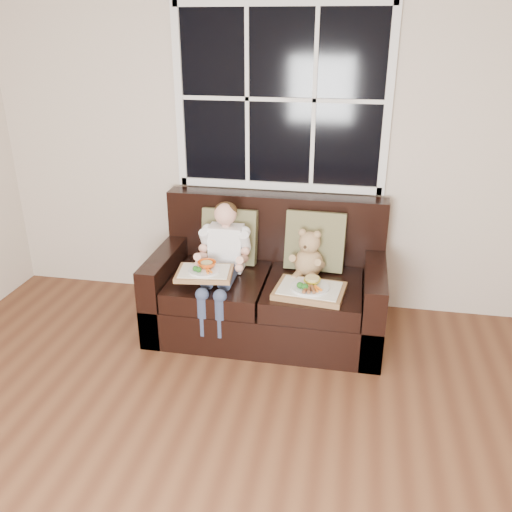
% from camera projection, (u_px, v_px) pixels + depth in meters
% --- Properties ---
extents(room_walls, '(4.52, 5.02, 2.71)m').
position_uv_depth(room_walls, '(154.00, 209.00, 1.79)').
color(room_walls, beige).
rests_on(room_walls, ground).
extents(window_back, '(1.62, 0.04, 1.37)m').
position_uv_depth(window_back, '(281.00, 99.00, 4.00)').
color(window_back, black).
rests_on(window_back, room_walls).
extents(loveseat, '(1.70, 0.92, 0.96)m').
position_uv_depth(loveseat, '(269.00, 289.00, 4.11)').
color(loveseat, black).
rests_on(loveseat, ground).
extents(pillow_left, '(0.42, 0.19, 0.43)m').
position_uv_depth(pillow_left, '(230.00, 236.00, 4.16)').
color(pillow_left, '#6B6942').
rests_on(pillow_left, loveseat).
extents(pillow_right, '(0.45, 0.22, 0.45)m').
position_uv_depth(pillow_right, '(315.00, 241.00, 4.05)').
color(pillow_right, '#6B6942').
rests_on(pillow_right, loveseat).
extents(child, '(0.36, 0.59, 0.82)m').
position_uv_depth(child, '(223.00, 253.00, 3.93)').
color(child, white).
rests_on(child, loveseat).
extents(teddy_bear, '(0.25, 0.30, 0.37)m').
position_uv_depth(teddy_bear, '(309.00, 257.00, 3.95)').
color(teddy_bear, tan).
rests_on(teddy_bear, loveseat).
extents(tray_left, '(0.42, 0.34, 0.09)m').
position_uv_depth(tray_left, '(205.00, 271.00, 3.77)').
color(tray_left, '#8F6040').
rests_on(tray_left, child).
extents(tray_right, '(0.51, 0.41, 0.11)m').
position_uv_depth(tray_right, '(310.00, 289.00, 3.72)').
color(tray_right, '#8F6040').
rests_on(tray_right, loveseat).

